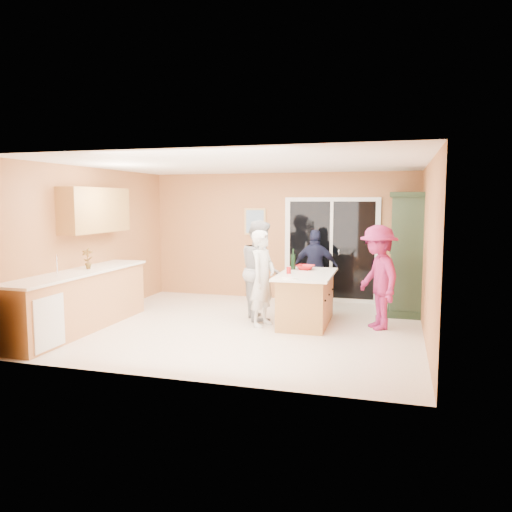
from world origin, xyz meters
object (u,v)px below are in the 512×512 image
(kitchen_island, at_px, (306,300))
(woman_magenta, at_px, (378,277))
(woman_navy, at_px, (316,268))
(green_hutch, at_px, (406,255))
(woman_white, at_px, (263,278))
(woman_grey, at_px, (260,270))

(kitchen_island, distance_m, woman_magenta, 1.23)
(kitchen_island, relative_size, woman_navy, 1.09)
(green_hutch, distance_m, woman_white, 2.81)
(woman_grey, distance_m, woman_navy, 1.49)
(green_hutch, distance_m, woman_grey, 2.70)
(woman_grey, xyz_separation_m, woman_navy, (0.75, 1.28, -0.11))
(woman_grey, bearing_deg, kitchen_island, -127.79)
(kitchen_island, height_order, woman_grey, woman_grey)
(green_hutch, xyz_separation_m, woman_navy, (-1.67, 0.10, -0.32))
(kitchen_island, xyz_separation_m, woman_grey, (-0.83, 0.15, 0.46))
(green_hutch, distance_m, woman_navy, 1.70)
(woman_white, height_order, woman_grey, woman_grey)
(woman_white, bearing_deg, woman_grey, 33.51)
(woman_magenta, bearing_deg, woman_grey, -121.24)
(woman_navy, bearing_deg, green_hutch, 174.89)
(kitchen_island, xyz_separation_m, woman_magenta, (1.15, -0.00, 0.43))
(green_hutch, xyz_separation_m, woman_magenta, (-0.44, -1.34, -0.23))
(woman_white, xyz_separation_m, woman_magenta, (1.81, 0.32, 0.05))
(woman_white, bearing_deg, green_hutch, -39.83)
(kitchen_island, relative_size, green_hutch, 0.75)
(woman_grey, bearing_deg, woman_navy, -57.80)
(woman_grey, bearing_deg, green_hutch, -91.41)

